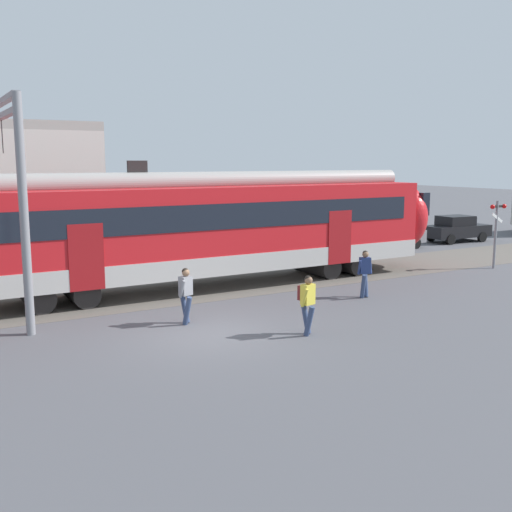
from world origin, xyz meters
The scene contains 8 objects.
ground_plane centered at (0.00, 0.00, 0.00)m, with size 160.00×160.00×0.00m, color #515156.
pedestrian_grey centered at (-0.15, 1.31, 0.96)m, with size 0.52×0.71×1.67m.
pedestrian_yellow centered at (2.27, -1.36, 0.99)m, with size 0.54×0.69×1.67m.
pedestrian_navy centered at (6.60, 1.38, 0.99)m, with size 0.64×0.58×1.67m.
parked_car_grey centered at (15.42, 9.87, 0.78)m, with size 4.01×1.79×1.54m.
parked_car_black centered at (20.82, 9.98, 0.78)m, with size 4.08×1.92×1.54m.
catenary_gantry centered at (-4.28, 5.65, 4.31)m, with size 0.24×6.64×6.53m.
crossing_signal centered at (15.34, 2.95, 2.01)m, with size 0.96×0.22×3.00m.
Camera 1 is at (-6.85, -14.43, 4.72)m, focal length 42.00 mm.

